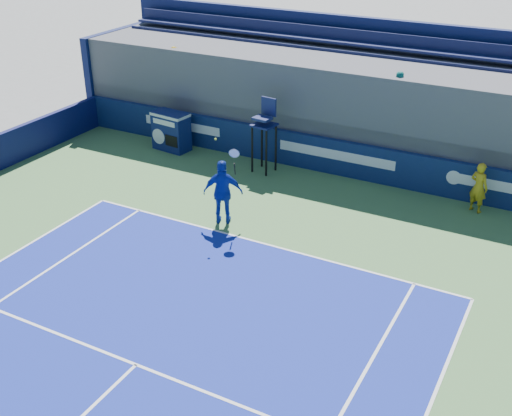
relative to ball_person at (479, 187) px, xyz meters
The scene contains 6 objects.
ball_person is the anchor object (origin of this frame).
back_hoarding 4.65m from the ball_person, behind, with size 20.40×0.21×1.20m.
match_clock 10.64m from the ball_person, behind, with size 1.39×0.87×1.40m.
umpire_chair 6.86m from the ball_person, behind, with size 0.78×0.78×2.48m.
tennis_player 7.38m from the ball_person, 146.43° to the right, with size 1.19×0.89×2.57m.
stadium_seating 5.41m from the ball_person, 150.30° to the left, with size 21.00×4.05×4.40m.
Camera 1 is at (6.83, -1.29, 8.63)m, focal length 45.00 mm.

